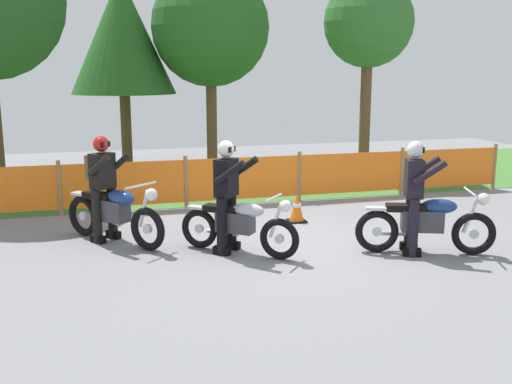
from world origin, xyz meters
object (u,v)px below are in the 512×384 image
at_px(motorcycle_lead, 239,224).
at_px(motorcycle_third, 426,223).
at_px(traffic_cone, 297,208).
at_px(rider_trailing, 103,182).
at_px(rider_third, 414,193).
at_px(rider_lead, 227,192).
at_px(motorcycle_trailing, 114,213).

height_order(motorcycle_lead, motorcycle_third, motorcycle_third).
height_order(motorcycle_third, traffic_cone, motorcycle_third).
relative_size(motorcycle_lead, rider_trailing, 0.92).
bearing_deg(motorcycle_lead, rider_third, 25.27).
xyz_separation_m(rider_trailing, traffic_cone, (3.37, 0.31, -0.69)).
bearing_deg(rider_lead, motorcycle_third, 23.41).
height_order(rider_trailing, traffic_cone, rider_trailing).
distance_m(motorcycle_lead, motorcycle_trailing, 2.06).
relative_size(rider_third, traffic_cone, 3.19).
xyz_separation_m(motorcycle_trailing, traffic_cone, (3.22, 0.48, -0.23)).
height_order(motorcycle_lead, rider_trailing, rider_trailing).
relative_size(motorcycle_trailing, rider_trailing, 1.02).
height_order(motorcycle_lead, rider_lead, rider_lead).
distance_m(motorcycle_lead, rider_lead, 0.51).
xyz_separation_m(motorcycle_lead, rider_trailing, (-1.91, 1.25, 0.51)).
distance_m(motorcycle_lead, motorcycle_third, 2.79).
relative_size(motorcycle_trailing, traffic_cone, 3.24).
bearing_deg(rider_third, rider_trailing, 177.23).
relative_size(motorcycle_third, rider_trailing, 1.16).
relative_size(motorcycle_trailing, rider_lead, 1.02).
distance_m(rider_lead, traffic_cone, 2.26).
relative_size(motorcycle_lead, rider_lead, 0.92).
relative_size(motorcycle_lead, motorcycle_third, 0.79).
height_order(motorcycle_trailing, rider_third, rider_third).
xyz_separation_m(motorcycle_third, traffic_cone, (-1.22, 2.31, -0.21)).
height_order(motorcycle_lead, motorcycle_trailing, motorcycle_trailing).
bearing_deg(motorcycle_lead, rider_trailing, -172.79).
distance_m(rider_third, traffic_cone, 2.55).
bearing_deg(rider_trailing, rider_lead, 17.39).
bearing_deg(rider_lead, rider_third, 23.64).
relative_size(motorcycle_lead, rider_third, 0.92).
bearing_deg(motorcycle_trailing, traffic_cone, 58.61).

